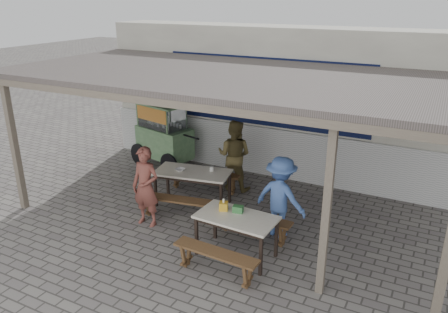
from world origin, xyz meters
The scene contains 17 objects.
ground centered at (0.00, 0.00, 0.00)m, with size 60.00×60.00×0.00m, color slate.
back_wall centered at (0.00, 3.58, 1.72)m, with size 9.00×1.28×3.50m.
warung_roof centered at (0.02, 0.90, 2.71)m, with size 9.00×4.21×2.81m.
table_left centered at (-0.84, 0.74, 0.67)m, with size 1.65×1.01×0.75m.
bench_left_street centered at (-0.71, 0.04, 0.34)m, with size 1.67×0.58×0.45m.
bench_left_wall centered at (-0.97, 1.43, 0.34)m, with size 1.67×0.58×0.45m.
table_right centered at (0.82, -0.60, 0.67)m, with size 1.35×0.79×0.75m.
bench_right_street centered at (0.79, -1.27, 0.34)m, with size 1.43×0.35×0.45m.
bench_right_wall centered at (0.85, 0.07, 0.34)m, with size 1.43×0.35×0.45m.
vendor_cart centered at (-2.62, 2.27, 0.90)m, with size 2.13×1.14×1.65m.
patron_street_side centered at (-1.18, -0.39, 0.78)m, with size 0.57×0.37×1.56m, color brown.
patron_wall_side centered at (-0.42, 1.85, 0.81)m, with size 0.79×0.61×1.62m, color brown.
patron_right_table centered at (1.22, 0.39, 0.76)m, with size 0.99×0.57×1.53m, color #476AB3.
tissue_box centered at (0.53, -0.50, 0.82)m, with size 0.14×0.14×0.14m, color gold.
donation_box centered at (0.78, -0.46, 0.81)m, with size 0.17×0.11×0.11m, color #327238.
condiment_jar centered at (-0.49, 0.94, 0.80)m, with size 0.09×0.09×0.10m, color silver.
condiment_bowl centered at (-1.08, 0.65, 0.77)m, with size 0.19×0.19×0.05m, color silver.
Camera 1 is at (3.56, -6.39, 4.18)m, focal length 35.00 mm.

